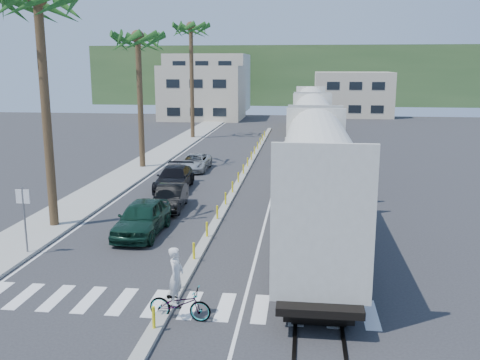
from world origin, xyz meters
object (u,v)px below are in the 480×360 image
car_second (171,197)px  cyclist (179,297)px  street_sign (24,211)px  car_lead (142,218)px

car_second → cyclist: size_ratio=1.78×
street_sign → cyclist: bearing=-32.7°
car_lead → car_second: bearing=87.6°
car_lead → cyclist: size_ratio=2.02×
car_lead → car_second: 4.70m
street_sign → car_second: 9.24m
street_sign → car_lead: street_sign is taller
street_sign → cyclist: size_ratio=1.24×
street_sign → car_lead: (4.07, 3.40, -1.14)m
car_second → car_lead: bearing=-96.4°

